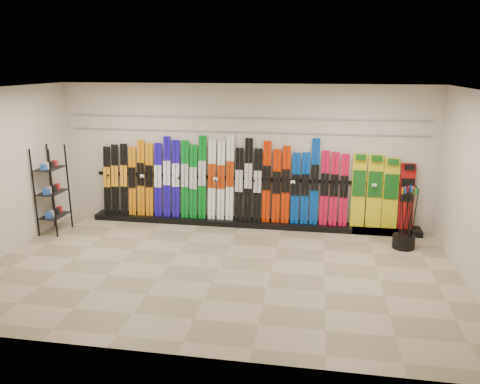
# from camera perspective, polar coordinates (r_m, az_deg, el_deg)

# --- Properties ---
(floor) EXTENTS (8.00, 8.00, 0.00)m
(floor) POSITION_cam_1_polar(r_m,az_deg,el_deg) (8.12, -2.55, -9.30)
(floor) COLOR gray
(floor) RESTS_ON ground
(back_wall) EXTENTS (8.00, 0.00, 8.00)m
(back_wall) POSITION_cam_1_polar(r_m,az_deg,el_deg) (10.02, 0.30, 4.49)
(back_wall) COLOR beige
(back_wall) RESTS_ON floor
(right_wall) EXTENTS (0.00, 5.00, 5.00)m
(right_wall) POSITION_cam_1_polar(r_m,az_deg,el_deg) (7.85, 27.22, -0.29)
(right_wall) COLOR beige
(right_wall) RESTS_ON floor
(ceiling) EXTENTS (8.00, 8.00, 0.00)m
(ceiling) POSITION_cam_1_polar(r_m,az_deg,el_deg) (7.39, -2.83, 12.34)
(ceiling) COLOR silver
(ceiling) RESTS_ON back_wall
(ski_rack_base) EXTENTS (8.00, 0.40, 0.12)m
(ski_rack_base) POSITION_cam_1_polar(r_m,az_deg,el_deg) (10.15, 1.35, -3.79)
(ski_rack_base) COLOR black
(ski_rack_base) RESTS_ON floor
(skis) EXTENTS (5.37, 0.25, 1.82)m
(skis) POSITION_cam_1_polar(r_m,az_deg,el_deg) (10.06, -2.42, 1.24)
(skis) COLOR black
(skis) RESTS_ON ski_rack_base
(snowboards) EXTENTS (1.25, 0.23, 1.51)m
(snowboards) POSITION_cam_1_polar(r_m,az_deg,el_deg) (9.99, 16.91, -0.08)
(snowboards) COLOR gold
(snowboards) RESTS_ON ski_rack_base
(accessory_rack) EXTENTS (0.40, 0.60, 1.80)m
(accessory_rack) POSITION_cam_1_polar(r_m,az_deg,el_deg) (10.30, -21.95, 0.23)
(accessory_rack) COLOR black
(accessory_rack) RESTS_ON floor
(pole_bin) EXTENTS (0.42, 0.42, 0.25)m
(pole_bin) POSITION_cam_1_polar(r_m,az_deg,el_deg) (9.45, 19.31, -5.74)
(pole_bin) COLOR black
(pole_bin) RESTS_ON floor
(ski_poles) EXTENTS (0.33, 0.29, 1.18)m
(ski_poles) POSITION_cam_1_polar(r_m,az_deg,el_deg) (9.31, 19.77, -2.94)
(ski_poles) COLOR black
(ski_poles) RESTS_ON pole_bin
(slatwall_rail_0) EXTENTS (7.60, 0.02, 0.03)m
(slatwall_rail_0) POSITION_cam_1_polar(r_m,az_deg,el_deg) (9.92, 0.29, 7.31)
(slatwall_rail_0) COLOR gray
(slatwall_rail_0) RESTS_ON back_wall
(slatwall_rail_1) EXTENTS (7.60, 0.02, 0.03)m
(slatwall_rail_1) POSITION_cam_1_polar(r_m,az_deg,el_deg) (9.88, 0.29, 9.03)
(slatwall_rail_1) COLOR gray
(slatwall_rail_1) RESTS_ON back_wall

